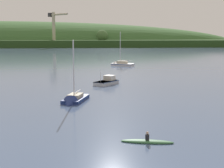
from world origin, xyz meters
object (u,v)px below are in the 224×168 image
(sailboat_midwater_white, at_px, (121,65))
(fishing_boat_moored, at_px, (109,82))
(sailboat_far_left, at_px, (74,101))
(dockside_crane, at_px, (55,29))
(canoe_with_paddler, at_px, (148,141))

(sailboat_midwater_white, xyz_separation_m, fishing_boat_moored, (-2.95, -34.74, 0.08))
(sailboat_far_left, relative_size, fishing_boat_moored, 1.63)
(dockside_crane, bearing_deg, fishing_boat_moored, -34.51)
(sailboat_far_left, height_order, fishing_boat_moored, sailboat_far_left)
(dockside_crane, relative_size, sailboat_far_left, 2.61)
(canoe_with_paddler, bearing_deg, sailboat_far_left, 122.95)
(sailboat_midwater_white, relative_size, fishing_boat_moored, 1.87)
(fishing_boat_moored, bearing_deg, canoe_with_paddler, -141.60)
(fishing_boat_moored, distance_m, canoe_with_paddler, 31.81)
(dockside_crane, xyz_separation_m, canoe_with_paddler, (41.94, -201.65, -11.89))
(sailboat_far_left, distance_m, canoe_with_paddler, 17.78)
(dockside_crane, height_order, fishing_boat_moored, dockside_crane)
(dockside_crane, relative_size, fishing_boat_moored, 4.26)
(canoe_with_paddler, bearing_deg, sailboat_midwater_white, 97.73)
(sailboat_midwater_white, relative_size, canoe_with_paddler, 2.38)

